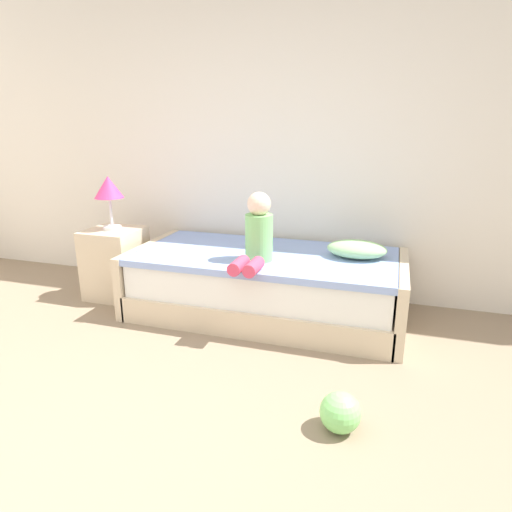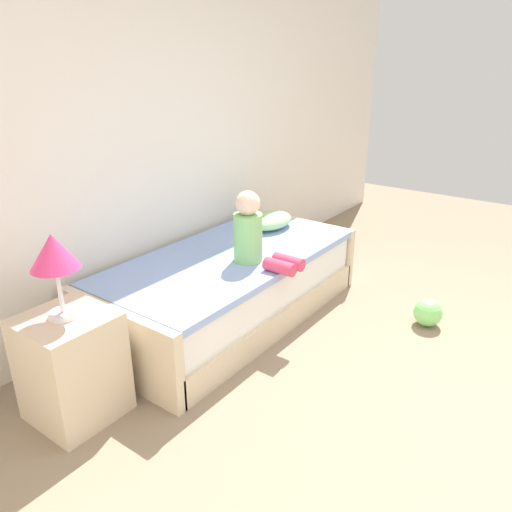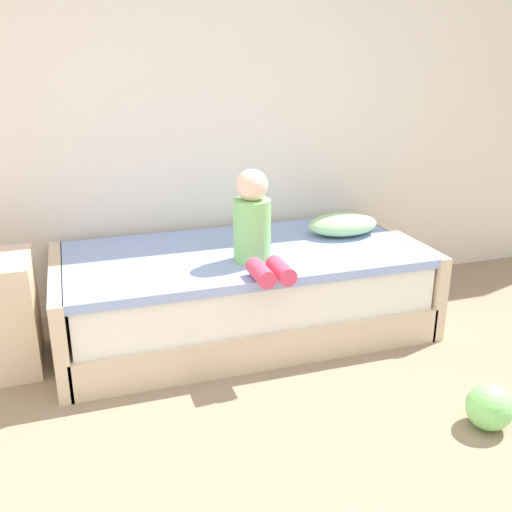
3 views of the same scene
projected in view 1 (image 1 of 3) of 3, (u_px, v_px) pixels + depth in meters
The scene contains 8 objects.
ground_plane at pixel (112, 509), 1.75m from camera, with size 9.20×9.20×0.00m, color gray.
wall_rear at pixel (281, 125), 3.71m from camera, with size 7.20×0.10×2.90m, color silver.
bed at pixel (265, 284), 3.49m from camera, with size 2.11×1.00×0.50m.
nightstand at pixel (116, 263), 3.84m from camera, with size 0.44×0.44×0.60m, color beige.
table_lamp at pixel (109, 190), 3.65m from camera, with size 0.24×0.24×0.45m.
child_figure at pixel (257, 234), 3.15m from camera, with size 0.20×0.51×0.50m.
pillow at pixel (357, 249), 3.30m from camera, with size 0.44×0.30×0.13m, color #99CC8C.
toy_ball at pixel (340, 412), 2.17m from camera, with size 0.21×0.21×0.21m, color #7FD872.
Camera 1 is at (0.96, -1.15, 1.47)m, focal length 31.01 mm.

